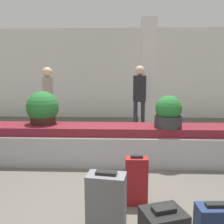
{
  "coord_description": "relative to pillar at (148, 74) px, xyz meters",
  "views": [
    {
      "loc": [
        0.18,
        -2.95,
        1.65
      ],
      "look_at": [
        0.0,
        1.53,
        0.94
      ],
      "focal_mm": 40.0,
      "sensor_mm": 36.0,
      "label": 1
    }
  ],
  "objects": [
    {
      "name": "ground_plane",
      "position": [
        -0.95,
        -4.57,
        -1.6
      ],
      "size": [
        18.0,
        18.0,
        0.0
      ],
      "primitive_type": "plane",
      "color": "#59544C"
    },
    {
      "name": "back_wall",
      "position": [
        -0.95,
        1.63,
        0.0
      ],
      "size": [
        18.0,
        0.06,
        3.2
      ],
      "color": "silver",
      "rests_on": "ground_plane"
    },
    {
      "name": "carousel",
      "position": [
        -0.95,
        -3.04,
        -1.27
      ],
      "size": [
        7.84,
        0.8,
        0.69
      ],
      "color": "#9E9EA3",
      "rests_on": "ground_plane"
    },
    {
      "name": "pillar",
      "position": [
        0.0,
        0.0,
        0.0
      ],
      "size": [
        0.43,
        0.43,
        3.2
      ],
      "color": "silver",
      "rests_on": "ground_plane"
    },
    {
      "name": "suitcase_1",
      "position": [
        -0.92,
        -5.18,
        -1.27
      ],
      "size": [
        0.41,
        0.28,
        0.68
      ],
      "rotation": [
        0.0,
        0.0,
        -0.14
      ],
      "color": "slate",
      "rests_on": "ground_plane"
    },
    {
      "name": "suitcase_4",
      "position": [
        -0.58,
        -4.56,
        -1.29
      ],
      "size": [
        0.28,
        0.17,
        0.64
      ],
      "rotation": [
        0.0,
        0.0,
        0.02
      ],
      "color": "maroon",
      "rests_on": "ground_plane"
    },
    {
      "name": "potted_plant_0",
      "position": [
        -2.27,
        -2.91,
        -0.63
      ],
      "size": [
        0.61,
        0.61,
        0.62
      ],
      "color": "#381914",
      "rests_on": "carousel"
    },
    {
      "name": "potted_plant_1",
      "position": [
        0.05,
        -3.14,
        -0.65
      ],
      "size": [
        0.48,
        0.48,
        0.57
      ],
      "color": "#2D2D2D",
      "rests_on": "carousel"
    },
    {
      "name": "traveler_0",
      "position": [
        -2.61,
        -1.37,
        -0.52
      ],
      "size": [
        0.31,
        0.32,
        1.78
      ],
      "rotation": [
        0.0,
        0.0,
        1.59
      ],
      "color": "#282833",
      "rests_on": "ground_plane"
    },
    {
      "name": "traveler_1",
      "position": [
        -0.3,
        -0.82,
        -0.49
      ],
      "size": [
        0.34,
        0.36,
        1.83
      ],
      "rotation": [
        0.0,
        0.0,
        2.22
      ],
      "color": "#282833",
      "rests_on": "ground_plane"
    }
  ]
}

